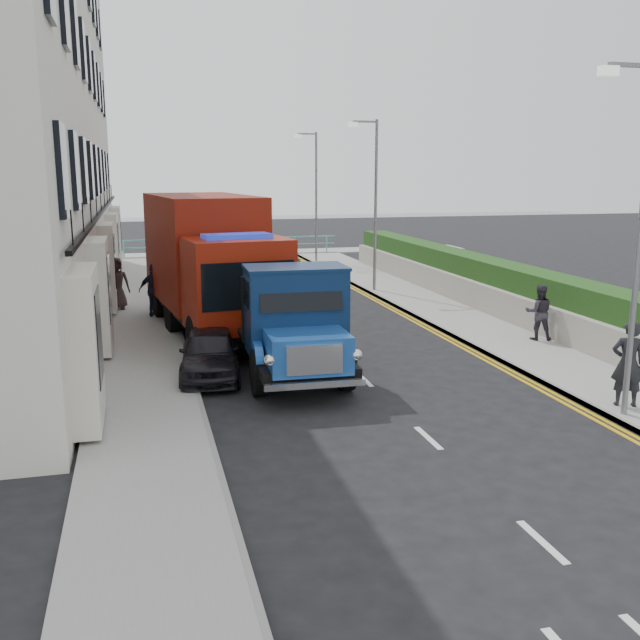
{
  "coord_description": "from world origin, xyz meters",
  "views": [
    {
      "loc": [
        -5.18,
        -13.91,
        5.01
      ],
      "look_at": [
        -0.94,
        2.69,
        1.4
      ],
      "focal_mm": 40.0,
      "sensor_mm": 36.0,
      "label": 1
    }
  ],
  "objects": [
    {
      "name": "lamp_mid",
      "position": [
        4.18,
        14.0,
        4.0
      ],
      "size": [
        1.23,
        0.18,
        7.0
      ],
      "color": "slate",
      "rests_on": "ground"
    },
    {
      "name": "seafront_car_left",
      "position": [
        -0.5,
        22.64,
        0.81
      ],
      "size": [
        4.04,
        6.29,
        1.61
      ],
      "primitive_type": "imported",
      "rotation": [
        0.0,
        0.0,
        2.89
      ],
      "color": "black",
      "rests_on": "ground"
    },
    {
      "name": "seafront_railing",
      "position": [
        0.0,
        28.2,
        0.58
      ],
      "size": [
        13.0,
        0.08,
        1.11
      ],
      "color": "#59B2A5",
      "rests_on": "ground"
    },
    {
      "name": "pedestrian_west_far",
      "position": [
        -6.0,
        12.23,
        1.05
      ],
      "size": [
        0.95,
        0.66,
        1.87
      ],
      "primitive_type": "imported",
      "rotation": [
        0.0,
        0.0,
        0.07
      ],
      "color": "#372827",
      "rests_on": "pavement_west"
    },
    {
      "name": "lamp_far",
      "position": [
        4.18,
        24.0,
        4.0
      ],
      "size": [
        1.23,
        0.18,
        7.0
      ],
      "color": "slate",
      "rests_on": "ground"
    },
    {
      "name": "lamp_near",
      "position": [
        4.18,
        -2.0,
        4.0
      ],
      "size": [
        1.23,
        0.18,
        7.0
      ],
      "color": "slate",
      "rests_on": "ground"
    },
    {
      "name": "seafront_car_right",
      "position": [
        1.84,
        22.45,
        0.7
      ],
      "size": [
        1.88,
        4.18,
        1.39
      ],
      "primitive_type": "imported",
      "rotation": [
        0.0,
        0.0,
        0.06
      ],
      "color": "#AEAEB3",
      "rests_on": "ground"
    },
    {
      "name": "parked_car_front",
      "position": [
        -3.6,
        3.23,
        0.61
      ],
      "size": [
        1.83,
        3.71,
        1.22
      ],
      "primitive_type": "imported",
      "rotation": [
        0.0,
        0.0,
        -0.11
      ],
      "color": "black",
      "rests_on": "ground"
    },
    {
      "name": "pavement_west",
      "position": [
        -5.2,
        9.0,
        0.06
      ],
      "size": [
        2.4,
        38.0,
        0.12
      ],
      "primitive_type": "cube",
      "color": "gray",
      "rests_on": "ground"
    },
    {
      "name": "pedestrian_west_near",
      "position": [
        -4.71,
        10.58,
        1.02
      ],
      "size": [
        1.07,
        0.48,
        1.8
      ],
      "primitive_type": "imported",
      "rotation": [
        0.0,
        0.0,
        3.11
      ],
      "color": "black",
      "rests_on": "pavement_west"
    },
    {
      "name": "bedford_lorry",
      "position": [
        -1.65,
        2.35,
        1.28
      ],
      "size": [
        2.51,
        5.96,
        2.78
      ],
      "rotation": [
        0.0,
        0.0,
        -0.03
      ],
      "color": "black",
      "rests_on": "ground"
    },
    {
      "name": "terrace_west",
      "position": [
        -9.47,
        13.0,
        7.17
      ],
      "size": [
        6.31,
        30.2,
        14.25
      ],
      "color": "silver",
      "rests_on": "ground"
    },
    {
      "name": "garden_east",
      "position": [
        7.21,
        9.0,
        0.9
      ],
      "size": [
        1.45,
        28.0,
        1.75
      ],
      "color": "#B2AD9E",
      "rests_on": "ground"
    },
    {
      "name": "pedestrian_east_far",
      "position": [
        6.1,
        4.3,
        0.94
      ],
      "size": [
        0.96,
        0.85,
        1.63
      ],
      "primitive_type": "imported",
      "rotation": [
        0.0,
        0.0,
        2.79
      ],
      "color": "#322E38",
      "rests_on": "pavement_east"
    },
    {
      "name": "ground",
      "position": [
        0.0,
        0.0,
        0.0
      ],
      "size": [
        120.0,
        120.0,
        0.0
      ],
      "primitive_type": "plane",
      "color": "black",
      "rests_on": "ground"
    },
    {
      "name": "pavement_east",
      "position": [
        5.3,
        9.0,
        0.06
      ],
      "size": [
        2.6,
        38.0,
        0.12
      ],
      "primitive_type": "cube",
      "color": "gray",
      "rests_on": "ground"
    },
    {
      "name": "red_lorry",
      "position": [
        -3.06,
        8.2,
        2.26
      ],
      "size": [
        3.77,
        8.38,
        4.24
      ],
      "rotation": [
        0.0,
        0.0,
        0.13
      ],
      "color": "black",
      "rests_on": "ground"
    },
    {
      "name": "sea_plane",
      "position": [
        0.0,
        60.0,
        0.0
      ],
      "size": [
        120.0,
        120.0,
        0.0
      ],
      "primitive_type": "plane",
      "color": "slate",
      "rests_on": "ground"
    },
    {
      "name": "promenade",
      "position": [
        0.0,
        29.0,
        0.06
      ],
      "size": [
        30.0,
        2.5,
        0.12
      ],
      "primitive_type": "cube",
      "color": "gray",
      "rests_on": "ground"
    },
    {
      "name": "pedestrian_east_near",
      "position": [
        4.65,
        -1.55,
        1.04
      ],
      "size": [
        0.8,
        0.68,
        1.85
      ],
      "primitive_type": "imported",
      "rotation": [
        0.0,
        0.0,
        2.71
      ],
      "color": "black",
      "rests_on": "pavement_east"
    },
    {
      "name": "parked_car_rear",
      "position": [
        -2.6,
        18.0,
        0.72
      ],
      "size": [
        2.25,
        5.06,
        1.44
      ],
      "primitive_type": "imported",
      "rotation": [
        0.0,
        0.0,
        0.05
      ],
      "color": "silver",
      "rests_on": "ground"
    },
    {
      "name": "parked_car_mid",
      "position": [
        -2.97,
        7.33,
        0.79
      ],
      "size": [
        1.99,
        4.87,
        1.57
      ],
      "primitive_type": "imported",
      "rotation": [
        0.0,
        0.0,
        -0.07
      ],
      "color": "teal",
      "rests_on": "ground"
    }
  ]
}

